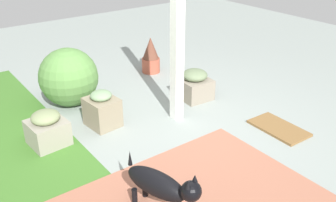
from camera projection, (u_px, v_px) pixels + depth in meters
name	position (u px, v px, depth m)	size (l,w,h in m)	color
ground_plane	(174.00, 132.00, 4.48)	(12.00, 12.00, 0.00)	gray
porch_pillar	(177.00, 23.00, 4.26)	(0.12, 0.12, 2.43)	white
stone_planter_nearest	(195.00, 85.00, 5.22)	(0.44, 0.43, 0.42)	gray
stone_planter_mid	(102.00, 110.00, 4.53)	(0.41, 0.37, 0.46)	gray
stone_planter_far	(47.00, 129.00, 4.16)	(0.42, 0.42, 0.41)	gray
round_shrub	(69.00, 77.00, 4.98)	(0.78, 0.78, 0.78)	#558440
terracotta_pot_spiky	(151.00, 56.00, 6.09)	(0.29, 0.29, 0.58)	#A94F3B
dog	(161.00, 185.00, 3.13)	(0.74, 0.36, 0.51)	black
doormat	(279.00, 128.00, 4.53)	(0.68, 0.39, 0.03)	brown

